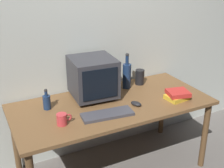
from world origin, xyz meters
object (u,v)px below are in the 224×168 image
at_px(crt_monitor, 93,77).
at_px(computer_mouse, 136,104).
at_px(keyboard, 107,114).
at_px(bottle_tall, 127,75).
at_px(bottle_short, 47,102).
at_px(book_stack, 177,95).
at_px(metal_canister, 140,77).
at_px(mug, 62,119).

relative_size(crt_monitor, computer_mouse, 4.10).
bearing_deg(keyboard, computer_mouse, 15.78).
xyz_separation_m(bottle_tall, bottle_short, (-0.81, -0.09, -0.07)).
height_order(keyboard, computer_mouse, computer_mouse).
distance_m(crt_monitor, book_stack, 0.78).
height_order(keyboard, bottle_short, bottle_short).
xyz_separation_m(keyboard, book_stack, (0.70, -0.01, 0.03)).
xyz_separation_m(computer_mouse, metal_canister, (0.28, 0.39, 0.06)).
xyz_separation_m(bottle_short, book_stack, (1.10, -0.34, -0.03)).
xyz_separation_m(bottle_short, mug, (0.03, -0.30, -0.02)).
distance_m(bottle_tall, mug, 0.88).
distance_m(bottle_short, book_stack, 1.15).
height_order(crt_monitor, bottle_short, crt_monitor).
xyz_separation_m(crt_monitor, computer_mouse, (0.26, -0.33, -0.17)).
distance_m(crt_monitor, computer_mouse, 0.45).
distance_m(crt_monitor, metal_canister, 0.55).
bearing_deg(bottle_tall, keyboard, -134.49).
bearing_deg(bottle_short, keyboard, -39.87).
distance_m(computer_mouse, bottle_tall, 0.41).
xyz_separation_m(computer_mouse, bottle_tall, (0.12, 0.37, 0.12)).
bearing_deg(mug, metal_canister, 23.64).
bearing_deg(mug, bottle_tall, 26.58).
relative_size(computer_mouse, metal_canister, 0.67).
bearing_deg(mug, keyboard, -4.82).
bearing_deg(crt_monitor, keyboard, -95.90).
bearing_deg(book_stack, keyboard, 179.43).
bearing_deg(crt_monitor, book_stack, -30.08).
bearing_deg(mug, bottle_short, 96.44).
height_order(keyboard, mug, mug).
bearing_deg(book_stack, bottle_short, 162.71).
height_order(mug, metal_canister, metal_canister).
relative_size(keyboard, bottle_tall, 1.19).
xyz_separation_m(book_stack, metal_canister, (-0.12, 0.45, 0.04)).
height_order(book_stack, mug, mug).
bearing_deg(mug, book_stack, -2.04).
height_order(keyboard, metal_canister, metal_canister).
bearing_deg(crt_monitor, bottle_tall, 7.14).
relative_size(keyboard, mug, 3.50).
distance_m(bottle_short, mug, 0.31).
relative_size(keyboard, book_stack, 1.91).
distance_m(book_stack, metal_canister, 0.47).
height_order(bottle_tall, metal_canister, bottle_tall).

